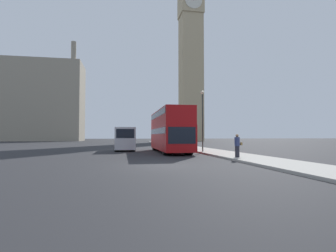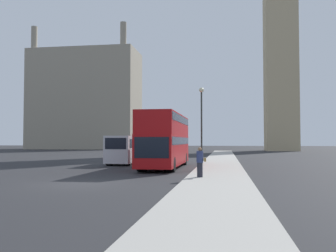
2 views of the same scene
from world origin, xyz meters
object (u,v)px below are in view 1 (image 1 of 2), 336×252
Objects in this scene: pedestrian at (237,146)px; street_lamp at (203,112)px; red_double_decker_bus at (170,129)px; white_van at (125,138)px; clock_tower at (191,46)px.

street_lamp is at bearing 92.77° from pedestrian.
red_double_decker_bus is 3.76m from street_lamp.
pedestrian is (7.72, -12.70, -0.42)m from white_van.
pedestrian is (3.30, -8.61, -1.38)m from red_double_decker_bus.
red_double_decker_bus is 9.33m from pedestrian.
white_van is 9.68m from street_lamp.
clock_tower is 10.12× the size of street_lamp.
street_lamp is (2.96, -1.60, 1.67)m from red_double_decker_bus.
street_lamp reaches higher than pedestrian.
red_double_decker_bus is at bearing 110.95° from pedestrian.
clock_tower is 36.76× the size of pedestrian.
street_lamp is (7.38, -5.68, 2.64)m from white_van.
red_double_decker_bus reaches higher than pedestrian.
white_van is 3.63× the size of pedestrian.
clock_tower reaches higher than street_lamp.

